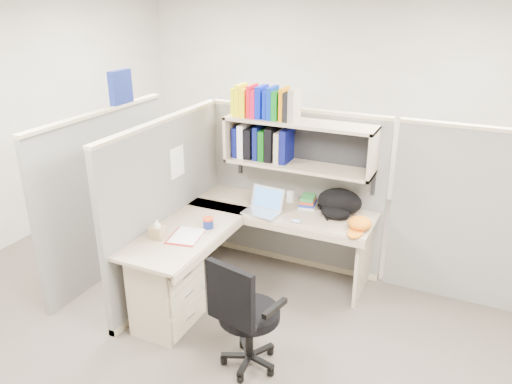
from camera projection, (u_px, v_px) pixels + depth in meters
The scene contains 14 objects.
ground at pixel (257, 305), 4.51m from camera, with size 6.00×6.00×0.00m, color #3B342E.
room_shell at pixel (257, 132), 3.91m from camera, with size 6.00×6.00×6.00m.
cubicle at pixel (242, 189), 4.70m from camera, with size 3.79×1.84×1.95m.
desk at pixel (200, 268), 4.27m from camera, with size 1.74×1.75×0.73m.
laptop at pixel (262, 202), 4.57m from camera, with size 0.33×0.33×0.23m, color silver, non-canonical shape.
backpack at pixel (338, 204), 4.53m from camera, with size 0.41×0.32×0.24m, color black, non-canonical shape.
orange_cap at pixel (360, 223), 4.29m from camera, with size 0.21×0.24×0.11m, color #CF6A12, non-canonical shape.
snack_canister at pixel (208, 223), 4.32m from camera, with size 0.09×0.09×0.09m.
tissue_box at pixel (157, 229), 4.13m from camera, with size 0.11×0.11×0.17m, color tan, non-canonical shape.
mouse at pixel (296, 221), 4.43m from camera, with size 0.09×0.06×0.03m, color #9AAEDB.
paper_cup at pixel (290, 197), 4.87m from camera, with size 0.07×0.07×0.10m, color silver.
book_stack at pixel (308, 201), 4.75m from camera, with size 0.15×0.21×0.10m, color gray, non-canonical shape.
loose_paper at pixel (187, 235), 4.20m from camera, with size 0.23×0.31×0.00m, color silver, non-canonical shape.
task_chair at pixel (246, 331), 3.65m from camera, with size 0.53×0.49×0.95m.
Camera 1 is at (1.60, -3.45, 2.65)m, focal length 35.00 mm.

